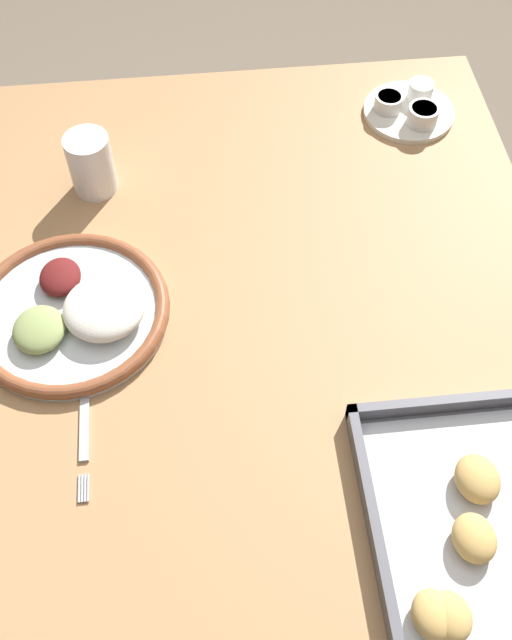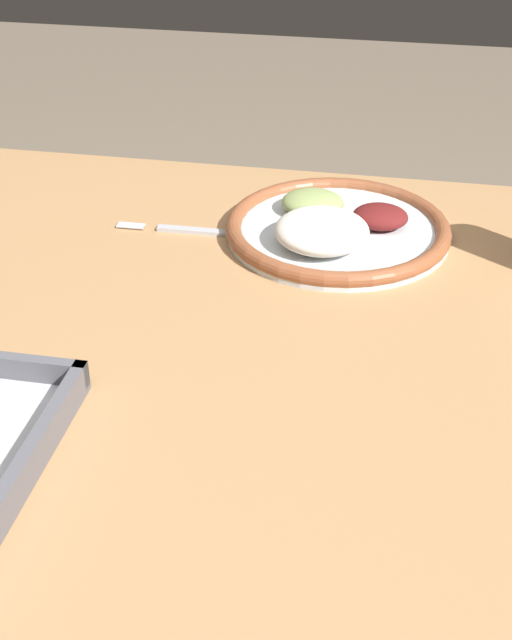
{
  "view_description": "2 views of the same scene",
  "coord_description": "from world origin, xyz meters",
  "views": [
    {
      "loc": [
        0.54,
        -0.06,
        1.62
      ],
      "look_at": [
        -0.02,
        0.0,
        0.8
      ],
      "focal_mm": 42.0,
      "sensor_mm": 36.0,
      "label": 1
    },
    {
      "loc": [
        -0.16,
        0.73,
        1.27
      ],
      "look_at": [
        -0.02,
        0.0,
        0.8
      ],
      "focal_mm": 50.0,
      "sensor_mm": 36.0,
      "label": 2
    }
  ],
  "objects": [
    {
      "name": "dining_table",
      "position": [
        0.0,
        0.0,
        0.66
      ],
      "size": [
        1.18,
        0.9,
        0.77
      ],
      "color": "#AD7F51",
      "rests_on": "ground_plane"
    },
    {
      "name": "dinner_plate",
      "position": [
        -0.08,
        -0.25,
        0.78
      ],
      "size": [
        0.28,
        0.28,
        0.05
      ],
      "color": "silver",
      "rests_on": "dining_table"
    },
    {
      "name": "fork",
      "position": [
        0.09,
        -0.23,
        0.77
      ],
      "size": [
        0.19,
        0.02,
        0.0
      ],
      "rotation": [
        0.0,
        0.0,
        0.01
      ],
      "color": "#B2B2B7",
      "rests_on": "dining_table"
    }
  ]
}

